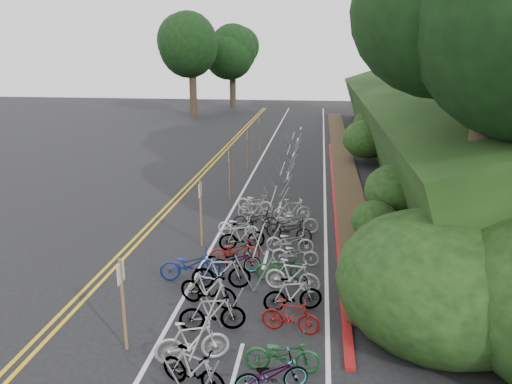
% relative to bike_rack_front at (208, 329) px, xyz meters
% --- Properties ---
extents(ground, '(120.00, 120.00, 0.00)m').
position_rel_bike_rack_front_xyz_m(ground, '(-2.45, 2.11, -0.91)').
color(ground, black).
rests_on(ground, ground).
extents(road_markings, '(7.47, 80.00, 0.01)m').
position_rel_bike_rack_front_xyz_m(road_markings, '(-1.82, 12.20, -0.90)').
color(road_markings, gold).
rests_on(road_markings, ground).
extents(red_curb, '(0.25, 28.00, 0.10)m').
position_rel_bike_rack_front_xyz_m(red_curb, '(3.25, 14.11, -0.86)').
color(red_curb, maroon).
rests_on(red_curb, ground).
extents(embankment, '(14.30, 48.14, 9.11)m').
position_rel_bike_rack_front_xyz_m(embankment, '(10.51, 21.14, 1.66)').
color(embankment, black).
rests_on(embankment, ground).
extents(bike_rack_front, '(1.17, 3.32, 1.23)m').
position_rel_bike_rack_front_xyz_m(bike_rack_front, '(0.00, 0.00, 0.00)').
color(bike_rack_front, '#9C9D9F').
rests_on(bike_rack_front, ground).
extents(bike_racks_rest, '(1.14, 23.00, 1.17)m').
position_rel_bike_rack_front_xyz_m(bike_racks_rest, '(0.55, 15.11, -0.05)').
color(bike_racks_rest, '#9C9D9F').
rests_on(bike_racks_rest, ground).
extents(signpost_near, '(0.08, 0.40, 2.39)m').
position_rel_bike_rack_front_xyz_m(signpost_near, '(-2.14, 0.34, 0.46)').
color(signpost_near, brown).
rests_on(signpost_near, ground).
extents(signposts_rest, '(0.08, 18.40, 2.50)m').
position_rel_bike_rack_front_xyz_m(signposts_rest, '(-1.85, 16.11, 0.52)').
color(signposts_rest, brown).
rests_on(signposts_rest, ground).
extents(bike_front, '(1.13, 2.03, 1.01)m').
position_rel_bike_rack_front_xyz_m(bike_front, '(-1.55, 4.30, -0.40)').
color(bike_front, navy).
rests_on(bike_front, ground).
extents(bike_valet, '(3.36, 13.94, 1.09)m').
position_rel_bike_rack_front_xyz_m(bike_valet, '(0.55, 5.16, -0.43)').
color(bike_valet, slate).
rests_on(bike_valet, ground).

